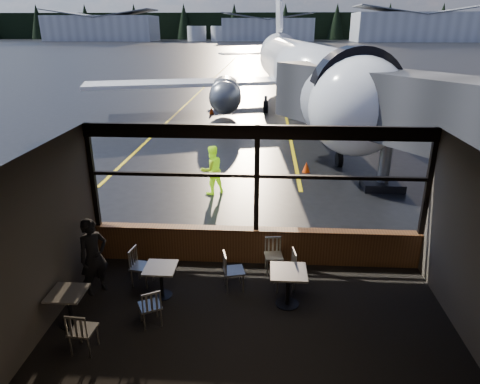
# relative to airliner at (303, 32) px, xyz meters

# --- Properties ---
(ground_plane) EXTENTS (520.00, 520.00, 0.00)m
(ground_plane) POSITION_rel_airliner_xyz_m (-2.39, 100.31, -5.25)
(ground_plane) COLOR black
(ground_plane) RESTS_ON ground
(carpet_floor) EXTENTS (8.00, 6.00, 0.01)m
(carpet_floor) POSITION_rel_airliner_xyz_m (-2.39, -22.69, -5.24)
(carpet_floor) COLOR black
(carpet_floor) RESTS_ON ground
(ceiling) EXTENTS (8.00, 6.00, 0.04)m
(ceiling) POSITION_rel_airliner_xyz_m (-2.39, -22.69, -1.75)
(ceiling) COLOR #38332D
(ceiling) RESTS_ON ground
(wall_left) EXTENTS (0.04, 6.00, 3.50)m
(wall_left) POSITION_rel_airliner_xyz_m (-6.39, -22.69, -3.50)
(wall_left) COLOR #474039
(wall_left) RESTS_ON ground
(window_sill) EXTENTS (8.00, 0.28, 0.90)m
(window_sill) POSITION_rel_airliner_xyz_m (-2.39, -19.69, -4.80)
(window_sill) COLOR #532F19
(window_sill) RESTS_ON ground
(window_header) EXTENTS (8.00, 0.18, 0.30)m
(window_header) POSITION_rel_airliner_xyz_m (-2.39, -19.69, -1.90)
(window_header) COLOR black
(window_header) RESTS_ON ground
(mullion_left) EXTENTS (0.12, 0.12, 2.60)m
(mullion_left) POSITION_rel_airliner_xyz_m (-6.34, -19.69, -3.05)
(mullion_left) COLOR black
(mullion_left) RESTS_ON ground
(mullion_centre) EXTENTS (0.12, 0.12, 2.60)m
(mullion_centre) POSITION_rel_airliner_xyz_m (-2.39, -19.69, -3.05)
(mullion_centre) COLOR black
(mullion_centre) RESTS_ON ground
(mullion_right) EXTENTS (0.12, 0.12, 2.60)m
(mullion_right) POSITION_rel_airliner_xyz_m (1.56, -19.69, -3.05)
(mullion_right) COLOR black
(mullion_right) RESTS_ON ground
(window_transom) EXTENTS (8.00, 0.10, 0.08)m
(window_transom) POSITION_rel_airliner_xyz_m (-2.39, -19.69, -2.95)
(window_transom) COLOR black
(window_transom) RESTS_ON ground
(airliner) EXTENTS (31.39, 36.63, 10.51)m
(airliner) POSITION_rel_airliner_xyz_m (0.00, 0.00, 0.00)
(airliner) COLOR white
(airliner) RESTS_ON ground_plane
(jet_bridge) EXTENTS (8.68, 10.61, 4.63)m
(jet_bridge) POSITION_rel_airliner_xyz_m (1.21, -14.19, -2.94)
(jet_bridge) COLOR #29292B
(jet_bridge) RESTS_ON ground_plane
(cafe_table_near) EXTENTS (0.75, 0.75, 0.83)m
(cafe_table_near) POSITION_rel_airliner_xyz_m (-1.67, -21.44, -4.84)
(cafe_table_near) COLOR #A39D96
(cafe_table_near) RESTS_ON carpet_floor
(cafe_table_mid) EXTENTS (0.67, 0.67, 0.74)m
(cafe_table_mid) POSITION_rel_airliner_xyz_m (-4.41, -21.29, -4.89)
(cafe_table_mid) COLOR #A6A299
(cafe_table_mid) RESTS_ON carpet_floor
(cafe_table_left) EXTENTS (0.68, 0.68, 0.75)m
(cafe_table_left) POSITION_rel_airliner_xyz_m (-5.99, -22.35, -4.88)
(cafe_table_left) COLOR #ABA59D
(cafe_table_left) RESTS_ON carpet_floor
(chair_near_e) EXTENTS (0.59, 0.59, 0.96)m
(chair_near_e) POSITION_rel_airliner_xyz_m (-1.72, -20.82, -4.78)
(chair_near_e) COLOR #B0AC9F
(chair_near_e) RESTS_ON carpet_floor
(chair_near_w) EXTENTS (0.61, 0.61, 0.93)m
(chair_near_w) POSITION_rel_airliner_xyz_m (-2.85, -20.92, -4.79)
(chair_near_w) COLOR #ACA69B
(chair_near_w) RESTS_ON carpet_floor
(chair_near_n) EXTENTS (0.53, 0.53, 0.88)m
(chair_near_n) POSITION_rel_airliner_xyz_m (-1.95, -20.16, -4.81)
(chair_near_n) COLOR #BAB5A8
(chair_near_n) RESTS_ON carpet_floor
(chair_mid_s) EXTENTS (0.63, 0.63, 0.86)m
(chair_mid_s) POSITION_rel_airliner_xyz_m (-4.40, -22.25, -4.83)
(chair_mid_s) COLOR #B9B3A7
(chair_mid_s) RESTS_ON carpet_floor
(chair_mid_w) EXTENTS (0.57, 0.57, 0.91)m
(chair_mid_w) POSITION_rel_airliner_xyz_m (-4.96, -20.86, -4.80)
(chair_mid_w) COLOR #BCB7AA
(chair_mid_w) RESTS_ON carpet_floor
(chair_left_s) EXTENTS (0.52, 0.52, 0.90)m
(chair_left_s) POSITION_rel_airliner_xyz_m (-5.42, -23.07, -4.80)
(chair_left_s) COLOR #BAB4A8
(chair_left_s) RESTS_ON carpet_floor
(passenger) EXTENTS (0.75, 0.76, 1.77)m
(passenger) POSITION_rel_airliner_xyz_m (-5.89, -21.20, -4.37)
(passenger) COLOR black
(passenger) RESTS_ON carpet_floor
(ground_crew) EXTENTS (1.07, 1.02, 1.74)m
(ground_crew) POSITION_rel_airliner_xyz_m (-4.07, -14.98, -4.38)
(ground_crew) COLOR #BFF219
(ground_crew) RESTS_ON ground_plane
(cone_nose) EXTENTS (0.32, 0.32, 0.45)m
(cone_nose) POSITION_rel_airliner_xyz_m (-0.53, -12.40, -5.03)
(cone_nose) COLOR #FF6508
(cone_nose) RESTS_ON ground_plane
(cone_wing) EXTENTS (0.34, 0.34, 0.47)m
(cone_wing) POSITION_rel_airliner_xyz_m (-5.96, -0.11, -5.02)
(cone_wing) COLOR #E45D07
(cone_wing) RESTS_ON ground_plane
(hangar_left) EXTENTS (45.00, 18.00, 11.00)m
(hangar_left) POSITION_rel_airliner_xyz_m (-72.39, 160.31, 0.25)
(hangar_left) COLOR silver
(hangar_left) RESTS_ON ground_plane
(hangar_mid) EXTENTS (38.00, 15.00, 10.00)m
(hangar_mid) POSITION_rel_airliner_xyz_m (-2.39, 165.31, -0.25)
(hangar_mid) COLOR silver
(hangar_mid) RESTS_ON ground_plane
(hangar_right) EXTENTS (50.00, 20.00, 12.00)m
(hangar_right) POSITION_rel_airliner_xyz_m (57.61, 158.31, 0.75)
(hangar_right) COLOR silver
(hangar_right) RESTS_ON ground_plane
(fuel_tank_a) EXTENTS (8.00, 8.00, 6.00)m
(fuel_tank_a) POSITION_rel_airliner_xyz_m (-32.39, 162.31, -2.25)
(fuel_tank_a) COLOR silver
(fuel_tank_a) RESTS_ON ground_plane
(fuel_tank_b) EXTENTS (8.00, 8.00, 6.00)m
(fuel_tank_b) POSITION_rel_airliner_xyz_m (-22.39, 162.31, -2.25)
(fuel_tank_b) COLOR silver
(fuel_tank_b) RESTS_ON ground_plane
(fuel_tank_c) EXTENTS (8.00, 8.00, 6.00)m
(fuel_tank_c) POSITION_rel_airliner_xyz_m (-12.39, 162.31, -2.25)
(fuel_tank_c) COLOR silver
(fuel_tank_c) RESTS_ON ground_plane
(treeline) EXTENTS (360.00, 3.00, 12.00)m
(treeline) POSITION_rel_airliner_xyz_m (-2.39, 190.31, 0.75)
(treeline) COLOR black
(treeline) RESTS_ON ground_plane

